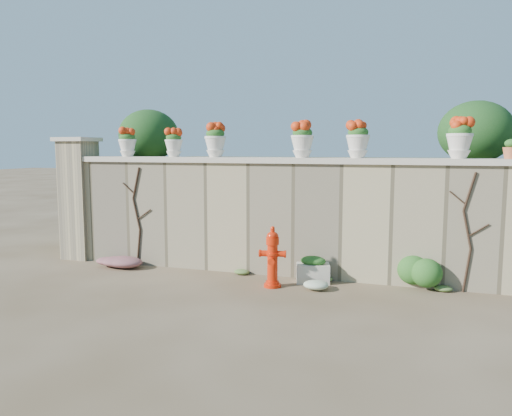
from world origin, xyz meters
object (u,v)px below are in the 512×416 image
(planter_box, at_px, (313,270))
(fire_hydrant, at_px, (272,257))
(terracotta_pot, at_px, (511,150))
(urn_pot_0, at_px, (127,143))

(planter_box, bearing_deg, fire_hydrant, -156.02)
(fire_hydrant, xyz_separation_m, terracotta_pot, (3.55, 0.88, 1.73))
(fire_hydrant, distance_m, terracotta_pot, 4.05)
(fire_hydrant, distance_m, planter_box, 0.80)
(planter_box, xyz_separation_m, urn_pot_0, (-3.80, 0.42, 2.16))
(urn_pot_0, relative_size, terracotta_pot, 1.84)
(terracotta_pot, bearing_deg, planter_box, -171.98)
(fire_hydrant, bearing_deg, planter_box, 29.46)
(fire_hydrant, relative_size, terracotta_pot, 3.39)
(fire_hydrant, distance_m, urn_pot_0, 3.83)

